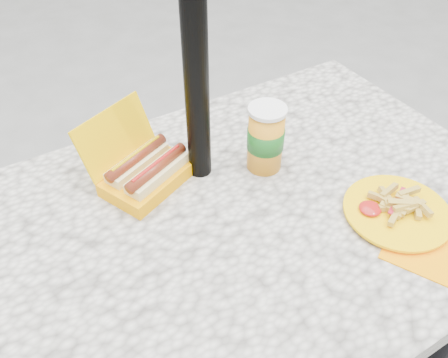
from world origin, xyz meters
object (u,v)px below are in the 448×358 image
umbrella_pole (194,20)px  hotdog_box (145,170)px  soda_cup (266,138)px  fries_plate (399,213)px

umbrella_pole → hotdog_box: (-0.12, 0.03, -0.32)m
hotdog_box → soda_cup: bearing=-42.5°
soda_cup → fries_plate: bearing=-62.8°
soda_cup → umbrella_pole: bearing=155.4°
hotdog_box → fries_plate: size_ratio=0.76×
umbrella_pole → fries_plate: (0.27, -0.33, -0.34)m
umbrella_pole → soda_cup: (0.13, -0.06, -0.27)m
hotdog_box → fries_plate: bearing=-66.1°
soda_cup → hotdog_box: bearing=161.0°
umbrella_pole → fries_plate: 0.55m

